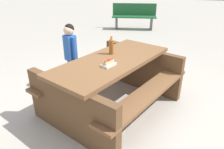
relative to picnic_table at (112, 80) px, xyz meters
The scene contains 6 objects.
ground_plane 0.44m from the picnic_table, ahead, with size 30.00×30.00×0.00m, color #ADA599.
picnic_table is the anchor object (origin of this frame).
soda_bottle 0.47m from the picnic_table, 158.15° to the right, with size 0.06×0.06×0.26m.
hotdog_tray 0.40m from the picnic_table, ahead, with size 0.21×0.17×0.08m.
child_in_coat 0.97m from the picnic_table, 114.36° to the right, with size 0.21×0.25×1.08m.
park_bench_near 4.92m from the picnic_table, 169.51° to the right, with size 0.75×1.55×0.85m.
Camera 1 is at (2.48, 0.87, 1.78)m, focal length 33.99 mm.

